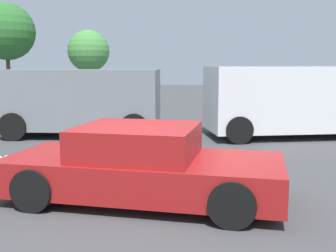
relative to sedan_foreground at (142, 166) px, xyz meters
The scene contains 6 objects.
ground_plane 0.56m from the sedan_foreground, 51.52° to the right, with size 80.00×80.00×0.00m, color #424244.
sedan_foreground is the anchor object (origin of this frame).
van_white 7.36m from the sedan_foreground, 65.07° to the left, with size 5.73×3.56×2.09m.
suv_dark 6.50m from the sedan_foreground, 121.08° to the left, with size 4.88×2.65×2.00m.
tree_back_left 27.17m from the sedan_foreground, 126.02° to the left, with size 4.14×4.14×6.67m.
tree_back_center 25.23m from the sedan_foreground, 113.50° to the left, with size 3.07×3.07×4.75m.
Camera 1 is at (1.54, -6.04, 2.11)m, focal length 43.99 mm.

